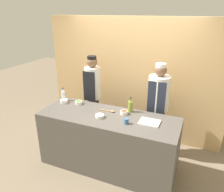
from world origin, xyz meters
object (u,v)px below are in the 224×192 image
object	(u,v)px
bottle_oil	(130,106)
sauce_bowl_white	(64,101)
sauce_bowl_red	(100,116)
chef_right	(157,107)
cutting_board	(150,122)
sauce_bowl_brown	(124,112)
chef_left	(93,95)
wooden_spoon	(109,111)
sauce_bowl_green	(79,102)
bottle_clear	(63,96)
cup_blue	(126,121)

from	to	relation	value
bottle_oil	sauce_bowl_white	bearing A→B (deg)	-174.43
sauce_bowl_red	chef_right	distance (m)	1.08
cutting_board	sauce_bowl_brown	bearing A→B (deg)	164.86
bottle_oil	cutting_board	bearing A→B (deg)	-33.00
cutting_board	chef_left	bearing A→B (deg)	152.94
bottle_oil	wooden_spoon	world-z (taller)	bottle_oil
bottle_oil	chef_right	bearing A→B (deg)	48.33
sauce_bowl_red	sauce_bowl_green	world-z (taller)	sauce_bowl_green
bottle_clear	chef_right	distance (m)	1.71
bottle_clear	cup_blue	size ratio (longest dim) A/B	2.97
cup_blue	cutting_board	bearing A→B (deg)	27.32
sauce_bowl_brown	sauce_bowl_green	distance (m)	0.88
cutting_board	bottle_oil	bearing A→B (deg)	147.00
sauce_bowl_red	bottle_clear	size ratio (longest dim) A/B	0.55
bottle_clear	wooden_spoon	xyz separation A→B (m)	(0.97, -0.11, -0.08)
sauce_bowl_red	bottle_oil	distance (m)	0.54
bottle_clear	sauce_bowl_red	bearing A→B (deg)	-21.29
cutting_board	sauce_bowl_red	bearing A→B (deg)	-169.86
sauce_bowl_white	wooden_spoon	size ratio (longest dim) A/B	0.47
sauce_bowl_green	bottle_oil	size ratio (longest dim) A/B	0.49
cutting_board	chef_right	size ratio (longest dim) A/B	0.18
cutting_board	wooden_spoon	xyz separation A→B (m)	(-0.70, 0.12, 0.00)
sauce_bowl_white	sauce_bowl_red	bearing A→B (deg)	-17.50
sauce_bowl_red	cup_blue	size ratio (longest dim) A/B	1.64
cup_blue	chef_left	distance (m)	1.28
sauce_bowl_brown	wooden_spoon	xyz separation A→B (m)	(-0.26, -0.01, -0.02)
sauce_bowl_white	cutting_board	bearing A→B (deg)	-4.73
cup_blue	chef_right	world-z (taller)	chef_right
sauce_bowl_red	sauce_bowl_brown	bearing A→B (deg)	39.79
cutting_board	bottle_clear	distance (m)	1.69
cutting_board	cup_blue	size ratio (longest dim) A/B	3.63
sauce_bowl_red	chef_left	size ratio (longest dim) A/B	0.08
sauce_bowl_brown	bottle_clear	distance (m)	1.23
bottle_oil	wooden_spoon	size ratio (longest dim) A/B	0.91
sauce_bowl_brown	wooden_spoon	world-z (taller)	sauce_bowl_brown
sauce_bowl_white	wooden_spoon	bearing A→B (deg)	-1.06
cutting_board	chef_right	xyz separation A→B (m)	(-0.02, 0.66, -0.04)
wooden_spoon	sauce_bowl_red	bearing A→B (deg)	-101.35
sauce_bowl_green	chef_left	distance (m)	0.47
sauce_bowl_green	cutting_board	xyz separation A→B (m)	(1.33, -0.19, -0.02)
sauce_bowl_brown	sauce_bowl_red	distance (m)	0.40
sauce_bowl_white	sauce_bowl_brown	distance (m)	1.15
cutting_board	wooden_spoon	bearing A→B (deg)	170.65
cup_blue	chef_left	xyz separation A→B (m)	(-0.98, 0.82, -0.04)
chef_right	bottle_oil	bearing A→B (deg)	-131.67
sauce_bowl_brown	cutting_board	size ratio (longest dim) A/B	0.40
bottle_clear	cup_blue	distance (m)	1.42
sauce_bowl_white	chef_left	world-z (taller)	chef_left
bottle_oil	sauce_bowl_red	bearing A→B (deg)	-133.63
sauce_bowl_brown	bottle_oil	xyz separation A→B (m)	(0.06, 0.13, 0.07)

